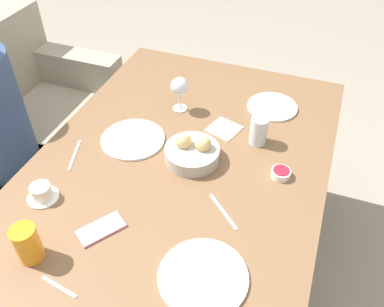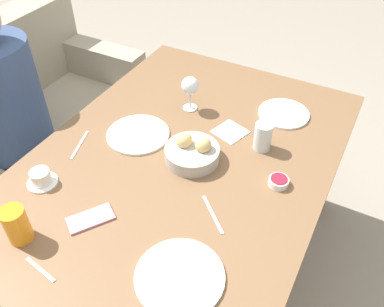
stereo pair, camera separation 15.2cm
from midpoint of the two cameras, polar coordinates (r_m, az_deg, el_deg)
ground_plane at (r=2.11m, az=1.03°, el=-15.45°), size 10.00×10.00×0.00m
dining_table at (r=1.60m, az=1.31°, el=-2.81°), size 1.51×1.08×0.73m
couch at (r=2.35m, az=-23.27°, el=-0.34°), size 1.64×0.70×0.90m
seated_person at (r=2.14m, az=-21.59°, el=2.32°), size 0.35×0.46×1.21m
bread_basket at (r=1.52m, az=2.89°, el=0.07°), size 0.21×0.21×0.10m
plate_near_left at (r=1.22m, az=1.99°, el=-17.10°), size 0.26×0.26×0.01m
plate_near_right at (r=1.82m, az=15.12°, el=5.34°), size 0.22×0.22×0.01m
plate_far_center at (r=1.65m, az=-4.99°, el=2.60°), size 0.26×0.26×0.01m
juice_glass at (r=1.33m, az=-20.42°, el=-9.54°), size 0.08×0.08×0.13m
water_tumbler at (r=1.59m, az=12.64°, el=2.23°), size 0.07×0.07×0.11m
wine_glass at (r=1.74m, az=2.27°, el=9.27°), size 0.08×0.08×0.16m
coffee_cup at (r=1.51m, az=-17.75°, el=-3.44°), size 0.11×0.11×0.06m
jam_bowl_berry at (r=1.49m, az=14.96°, el=-3.96°), size 0.07×0.07×0.03m
fork_silver at (r=1.64m, az=-12.97°, el=1.10°), size 0.17×0.06×0.00m
knife_silver at (r=1.36m, az=6.16°, el=-8.63°), size 0.12×0.13×0.00m
spoon_coffee at (r=1.29m, az=-17.28°, el=-15.49°), size 0.03×0.13×0.00m
napkin at (r=1.68m, az=7.97°, el=2.93°), size 0.15×0.15×0.00m
cell_phone at (r=1.37m, az=-10.97°, el=-9.11°), size 0.17×0.15×0.01m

